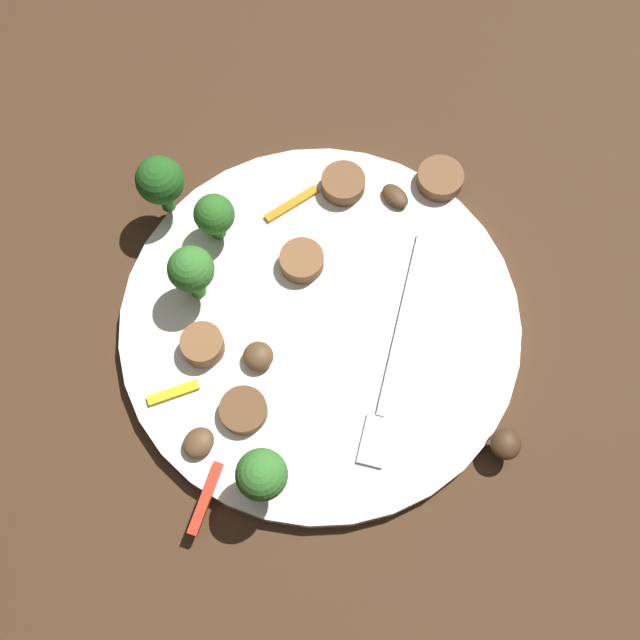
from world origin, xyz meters
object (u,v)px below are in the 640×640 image
object	(u,v)px
fork	(392,362)
sausage_slice_3	(440,179)
mushroom_2	(506,444)
pepper_strip_3	(173,393)
broccoli_floret_3	(262,475)
mushroom_0	(395,196)
pepper_strip_0	(292,204)
pepper_strip_1	(206,498)
sausage_slice_0	(203,345)
mushroom_3	(258,356)
sausage_slice_2	(243,410)
sausage_slice_4	(302,261)
mushroom_1	(198,443)
broccoli_floret_1	(214,215)
sausage_slice_1	(343,184)
broccoli_floret_0	(160,181)
plate	(320,323)
broccoli_floret_2	(191,271)

from	to	relation	value
fork	sausage_slice_3	bearing A→B (deg)	178.37
mushroom_2	pepper_strip_3	distance (m)	0.23
broccoli_floret_3	mushroom_2	bearing A→B (deg)	90.96
mushroom_0	mushroom_2	bearing A→B (deg)	11.05
pepper_strip_0	pepper_strip_1	bearing A→B (deg)	-22.08
sausage_slice_0	mushroom_3	distance (m)	0.04
sausage_slice_3	sausage_slice_2	bearing A→B (deg)	-46.77
sausage_slice_0	pepper_strip_3	bearing A→B (deg)	-38.62
fork	pepper_strip_3	size ratio (longest dim) A/B	4.64
sausage_slice_4	pepper_strip_3	distance (m)	0.13
mushroom_3	mushroom_1	bearing A→B (deg)	-40.68
sausage_slice_2	broccoli_floret_1	bearing A→B (deg)	-178.61
broccoli_floret_1	mushroom_2	xyz separation A→B (m)	(0.19, 0.18, -0.02)
sausage_slice_2	sausage_slice_3	world-z (taller)	sausage_slice_3
broccoli_floret_3	sausage_slice_3	bearing A→B (deg)	142.67
sausage_slice_1	mushroom_3	world-z (taller)	same
broccoli_floret_0	mushroom_2	size ratio (longest dim) A/B	2.50
broccoli_floret_0	sausage_slice_3	bearing A→B (deg)	87.36
mushroom_0	mushroom_3	distance (m)	0.17
fork	mushroom_1	distance (m)	0.15
plate	fork	distance (m)	0.06
mushroom_1	mushroom_3	xyz separation A→B (m)	(-0.06, 0.05, 0.00)
fork	broccoli_floret_2	size ratio (longest dim) A/B	3.08
sausage_slice_1	sausage_slice_2	xyz separation A→B (m)	(0.17, -0.10, -0.00)
pepper_strip_1	sausage_slice_2	bearing A→B (deg)	150.19
fork	sausage_slice_0	xyz separation A→B (m)	(-0.03, -0.13, 0.01)
sausage_slice_0	sausage_slice_2	world-z (taller)	sausage_slice_0
broccoli_floret_1	sausage_slice_4	world-z (taller)	broccoli_floret_1
sausage_slice_2	mushroom_0	world-z (taller)	sausage_slice_2
plate	sausage_slice_4	xyz separation A→B (m)	(-0.05, -0.01, 0.01)
fork	sausage_slice_0	world-z (taller)	sausage_slice_0
broccoli_floret_1	pepper_strip_0	distance (m)	0.07
pepper_strip_0	broccoli_floret_0	bearing A→B (deg)	-97.65
broccoli_floret_0	mushroom_0	xyz separation A→B (m)	(0.02, 0.17, -0.03)
mushroom_0	mushroom_1	xyz separation A→B (m)	(0.17, -0.17, 0.00)
sausage_slice_2	pepper_strip_3	world-z (taller)	sausage_slice_2
mushroom_2	pepper_strip_0	xyz separation A→B (m)	(-0.21, -0.12, -0.01)
broccoli_floret_2	sausage_slice_1	xyz separation A→B (m)	(-0.07, 0.12, -0.03)
fork	sausage_slice_0	bearing A→B (deg)	-80.57
pepper_strip_0	pepper_strip_1	xyz separation A→B (m)	(0.21, -0.09, 0.00)
mushroom_2	pepper_strip_0	bearing A→B (deg)	-150.17
mushroom_1	sausage_slice_4	bearing A→B (deg)	144.73
sausage_slice_2	mushroom_1	size ratio (longest dim) A/B	1.45
sausage_slice_0	mushroom_3	size ratio (longest dim) A/B	1.40
broccoli_floret_1	mushroom_1	size ratio (longest dim) A/B	1.94
mushroom_2	pepper_strip_1	distance (m)	0.21
sausage_slice_1	pepper_strip_3	distance (m)	0.20
broccoli_floret_3	sausage_slice_4	world-z (taller)	broccoli_floret_3
fork	mushroom_1	size ratio (longest dim) A/B	7.51
broccoli_floret_2	sausage_slice_2	xyz separation A→B (m)	(0.10, 0.02, -0.03)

